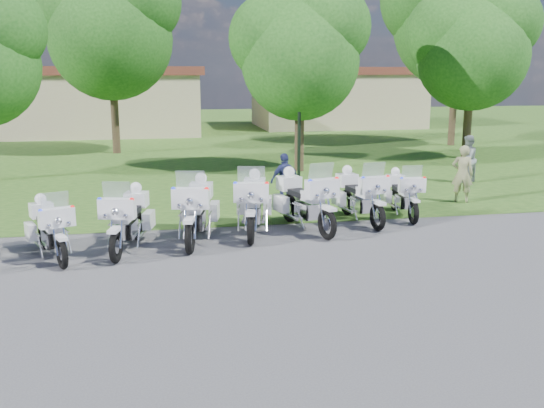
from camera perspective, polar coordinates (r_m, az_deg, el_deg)
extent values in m
plane|color=#4C4C50|center=(12.37, -2.84, -5.64)|extent=(100.00, 100.00, 0.00)
cube|color=#2B561B|center=(38.87, -8.48, 6.61)|extent=(100.00, 48.00, 0.01)
torus|color=black|center=(12.65, -19.16, -4.43)|extent=(0.35, 0.64, 0.64)
torus|color=black|center=(14.18, -20.69, -2.77)|extent=(0.35, 0.64, 0.64)
cube|color=white|center=(12.55, -19.25, -2.99)|extent=(0.31, 0.45, 0.07)
cube|color=white|center=(12.69, -19.61, -1.22)|extent=(0.72, 0.46, 0.38)
cube|color=silver|center=(12.67, -19.78, 0.30)|extent=(0.54, 0.30, 0.36)
sphere|color=red|center=(12.66, -18.27, -0.31)|extent=(0.09, 0.09, 0.09)
sphere|color=#1426E5|center=(12.53, -20.96, -0.63)|extent=(0.09, 0.09, 0.09)
cube|color=silver|center=(13.40, -20.02, -3.06)|extent=(0.50, 0.61, 0.32)
cube|color=white|center=(13.10, -19.91, -1.89)|extent=(0.46, 0.57, 0.21)
cube|color=black|center=(13.60, -20.39, -1.51)|extent=(0.52, 0.67, 0.11)
cube|color=white|center=(14.06, -19.49, -2.12)|extent=(0.34, 0.52, 0.34)
cube|color=white|center=(13.95, -21.76, -2.40)|extent=(0.34, 0.52, 0.34)
cube|color=white|center=(14.08, -20.89, -0.54)|extent=(0.56, 0.52, 0.30)
sphere|color=white|center=(14.03, -20.97, 0.45)|extent=(0.25, 0.25, 0.25)
torus|color=black|center=(12.72, -14.49, -3.91)|extent=(0.28, 0.70, 0.69)
torus|color=black|center=(14.35, -12.55, -1.96)|extent=(0.28, 0.70, 0.69)
cube|color=white|center=(12.61, -14.61, -2.36)|extent=(0.28, 0.48, 0.07)
cube|color=white|center=(12.76, -14.38, -0.41)|extent=(0.78, 0.41, 0.41)
cube|color=silver|center=(12.74, -14.39, 1.23)|extent=(0.59, 0.25, 0.39)
sphere|color=red|center=(12.57, -13.06, 0.38)|extent=(0.09, 0.09, 0.09)
sphere|color=#1426E5|center=(12.76, -15.92, 0.40)|extent=(0.09, 0.09, 0.09)
cube|color=silver|center=(13.52, -13.47, -2.35)|extent=(0.47, 0.64, 0.35)
cube|color=white|center=(13.20, -13.83, -1.11)|extent=(0.44, 0.60, 0.23)
cube|color=black|center=(13.73, -13.20, -0.65)|extent=(0.48, 0.70, 0.12)
cube|color=white|center=(14.09, -11.52, -1.45)|extent=(0.30, 0.56, 0.37)
cube|color=white|center=(14.24, -13.95, -1.41)|extent=(0.30, 0.56, 0.37)
cube|color=white|center=(14.24, -12.64, 0.44)|extent=(0.57, 0.51, 0.33)
sphere|color=white|center=(14.19, -12.69, 1.50)|extent=(0.27, 0.27, 0.27)
torus|color=black|center=(13.03, -7.73, -3.12)|extent=(0.29, 0.75, 0.74)
torus|color=black|center=(14.83, -6.64, -1.19)|extent=(0.29, 0.75, 0.74)
cube|color=white|center=(12.91, -7.80, -1.49)|extent=(0.30, 0.52, 0.08)
cube|color=white|center=(13.08, -7.66, 0.54)|extent=(0.83, 0.42, 0.44)
cube|color=silver|center=(13.08, -7.67, 2.25)|extent=(0.63, 0.26, 0.42)
sphere|color=red|center=(12.93, -6.18, 1.38)|extent=(0.10, 0.10, 0.10)
sphere|color=#1426E5|center=(13.04, -9.27, 1.38)|extent=(0.10, 0.10, 0.10)
cube|color=silver|center=(13.91, -7.15, -1.54)|extent=(0.50, 0.68, 0.38)
cube|color=white|center=(13.57, -7.35, -0.22)|extent=(0.47, 0.64, 0.24)
cube|color=black|center=(14.15, -7.00, 0.22)|extent=(0.51, 0.75, 0.13)
cube|color=white|center=(14.58, -5.45, -0.63)|extent=(0.31, 0.60, 0.40)
cube|color=white|center=(14.67, -8.03, -0.62)|extent=(0.31, 0.60, 0.40)
cube|color=white|center=(14.72, -6.68, 1.31)|extent=(0.61, 0.54, 0.35)
sphere|color=white|center=(14.67, -6.71, 2.42)|extent=(0.29, 0.29, 0.29)
torus|color=black|center=(13.58, -2.00, -2.38)|extent=(0.29, 0.75, 0.74)
torus|color=black|center=(15.39, -1.62, -0.61)|extent=(0.29, 0.75, 0.74)
cube|color=white|center=(13.47, -2.02, -0.82)|extent=(0.29, 0.51, 0.08)
cube|color=white|center=(13.65, -1.97, 1.10)|extent=(0.83, 0.42, 0.44)
cube|color=silver|center=(13.65, -1.96, 2.74)|extent=(0.63, 0.26, 0.41)
sphere|color=red|center=(13.53, -0.50, 1.91)|extent=(0.10, 0.10, 0.10)
sphere|color=#1426E5|center=(13.57, -3.47, 1.91)|extent=(0.10, 0.10, 0.10)
cube|color=silver|center=(14.48, -1.80, -0.91)|extent=(0.49, 0.68, 0.37)
cube|color=white|center=(14.14, -1.86, 0.36)|extent=(0.46, 0.63, 0.24)
cube|color=black|center=(14.72, -1.74, 0.75)|extent=(0.51, 0.74, 0.13)
cube|color=white|center=(15.18, -0.41, -0.07)|extent=(0.31, 0.60, 0.40)
cube|color=white|center=(15.21, -2.90, -0.06)|extent=(0.31, 0.60, 0.40)
cube|color=white|center=(15.29, -1.63, 1.78)|extent=(0.61, 0.54, 0.35)
sphere|color=white|center=(15.24, -1.64, 2.84)|extent=(0.29, 0.29, 0.29)
torus|color=black|center=(14.05, 5.21, -1.91)|extent=(0.33, 0.75, 0.74)
torus|color=black|center=(15.65, 1.65, -0.38)|extent=(0.33, 0.75, 0.74)
cube|color=white|center=(13.94, 5.28, -0.38)|extent=(0.32, 0.52, 0.08)
cube|color=white|center=(14.09, 4.74, 1.47)|extent=(0.84, 0.46, 0.44)
cube|color=silver|center=(14.08, 4.63, 3.06)|extent=(0.63, 0.29, 0.42)
sphere|color=red|center=(14.18, 6.12, 2.37)|extent=(0.10, 0.10, 0.10)
sphere|color=#1426E5|center=(13.82, 3.62, 2.16)|extent=(0.10, 0.10, 0.10)
cube|color=silver|center=(14.83, 3.30, -0.59)|extent=(0.53, 0.70, 0.38)
cube|color=white|center=(14.52, 3.83, 0.69)|extent=(0.49, 0.65, 0.24)
cube|color=black|center=(15.04, 2.70, 1.03)|extent=(0.54, 0.76, 0.13)
cube|color=white|center=(15.62, 3.02, 0.29)|extent=(0.34, 0.61, 0.40)
cube|color=white|center=(15.32, 0.84, 0.06)|extent=(0.34, 0.61, 0.40)
cube|color=white|center=(15.55, 1.61, 1.99)|extent=(0.63, 0.57, 0.35)
sphere|color=white|center=(15.50, 1.61, 3.04)|extent=(0.29, 0.29, 0.29)
torus|color=black|center=(15.00, 9.91, -1.21)|extent=(0.22, 0.71, 0.70)
torus|color=black|center=(16.54, 7.06, 0.15)|extent=(0.22, 0.71, 0.70)
cube|color=white|center=(14.91, 10.00, 0.13)|extent=(0.24, 0.48, 0.07)
cube|color=white|center=(15.06, 9.59, 1.76)|extent=(0.77, 0.34, 0.42)
cube|color=silver|center=(15.05, 9.53, 3.17)|extent=(0.59, 0.20, 0.39)
sphere|color=red|center=(15.12, 10.85, 2.52)|extent=(0.09, 0.09, 0.09)
sphere|color=#1426E5|center=(14.82, 8.59, 2.40)|extent=(0.09, 0.09, 0.09)
cube|color=silver|center=(15.76, 8.39, -0.04)|extent=(0.42, 0.62, 0.35)
cube|color=white|center=(15.47, 8.85, 1.09)|extent=(0.40, 0.58, 0.23)
cube|color=black|center=(15.96, 7.94, 1.39)|extent=(0.43, 0.68, 0.12)
cube|color=white|center=(16.50, 8.28, 0.71)|extent=(0.25, 0.56, 0.37)
cube|color=white|center=(16.24, 6.31, 0.58)|extent=(0.25, 0.56, 0.37)
cube|color=white|center=(16.45, 7.07, 2.26)|extent=(0.55, 0.48, 0.33)
sphere|color=white|center=(16.41, 7.09, 3.19)|extent=(0.27, 0.27, 0.27)
torus|color=black|center=(15.83, 13.18, -0.78)|extent=(0.17, 0.63, 0.63)
torus|color=black|center=(17.30, 11.45, 0.41)|extent=(0.17, 0.63, 0.63)
cube|color=white|center=(15.74, 13.26, 0.37)|extent=(0.20, 0.42, 0.07)
cube|color=white|center=(15.89, 13.04, 1.76)|extent=(0.69, 0.28, 0.37)
cube|color=silver|center=(15.89, 13.03, 2.96)|extent=(0.53, 0.15, 0.35)
sphere|color=red|center=(15.91, 14.16, 2.36)|extent=(0.08, 0.08, 0.08)
sphere|color=#1426E5|center=(15.71, 12.11, 2.34)|extent=(0.08, 0.08, 0.08)
cube|color=silver|center=(16.55, 12.27, 0.24)|extent=(0.36, 0.55, 0.32)
cube|color=white|center=(16.28, 12.57, 1.20)|extent=(0.34, 0.51, 0.21)
cube|color=black|center=(16.75, 12.02, 1.47)|extent=(0.36, 0.60, 0.11)
cube|color=white|center=(17.22, 12.50, 0.85)|extent=(0.21, 0.50, 0.34)
cube|color=white|center=(17.05, 10.72, 0.82)|extent=(0.21, 0.50, 0.34)
cube|color=white|center=(17.22, 11.50, 2.22)|extent=(0.48, 0.41, 0.30)
sphere|color=white|center=(17.18, 11.54, 3.02)|extent=(0.24, 0.24, 0.24)
cylinder|color=black|center=(22.31, 2.58, 7.83)|extent=(0.12, 0.12, 4.11)
sphere|color=white|center=(22.25, 2.63, 13.51)|extent=(0.44, 0.44, 0.44)
sphere|color=#1A5116|center=(23.14, -24.06, 14.84)|extent=(2.95, 2.95, 2.95)
cylinder|color=#38281C|center=(29.76, -14.58, 8.37)|extent=(0.36, 0.36, 3.89)
sphere|color=#1A5116|center=(29.73, -14.94, 14.83)|extent=(5.65, 5.65, 5.65)
sphere|color=#1A5116|center=(30.35, -17.43, 16.63)|extent=(4.24, 4.24, 4.24)
sphere|color=#1A5116|center=(29.45, -12.47, 18.08)|extent=(3.89, 3.89, 3.89)
cylinder|color=#38281C|center=(23.60, 2.59, 6.82)|extent=(0.36, 0.36, 3.08)
sphere|color=#1A5116|center=(23.49, 2.66, 13.30)|extent=(4.48, 4.48, 4.48)
sphere|color=#1A5116|center=(23.65, 0.08, 15.34)|extent=(3.36, 3.36, 3.36)
sphere|color=#1A5116|center=(23.54, 5.44, 16.33)|extent=(3.08, 3.08, 3.08)
cylinder|color=#38281C|center=(28.52, 17.93, 7.43)|extent=(0.36, 0.36, 3.31)
sphere|color=#1A5116|center=(28.44, 18.32, 13.17)|extent=(4.82, 4.82, 4.82)
sphere|color=#1A5116|center=(28.33, 16.14, 15.15)|extent=(3.61, 3.61, 3.61)
sphere|color=#1A5116|center=(28.81, 20.85, 15.68)|extent=(3.31, 3.31, 3.31)
cylinder|color=#38281C|center=(33.34, 16.71, 9.18)|extent=(0.36, 0.36, 4.52)
sphere|color=#1A5116|center=(33.39, 17.14, 15.88)|extent=(6.57, 6.57, 6.57)
cube|color=tan|center=(39.94, -17.36, 8.93)|extent=(14.00, 8.00, 3.60)
cube|color=brown|center=(39.89, -17.56, 11.86)|extent=(14.56, 8.32, 0.50)
cube|color=tan|center=(43.56, 6.07, 9.65)|extent=(11.00, 7.00, 3.60)
cube|color=brown|center=(43.52, 6.13, 12.35)|extent=(11.44, 7.28, 0.50)
imported|color=#919263|center=(18.76, 17.48, 2.69)|extent=(0.74, 0.64, 1.70)
imported|color=gray|center=(22.20, 17.90, 4.03)|extent=(1.02, 0.98, 1.65)
imported|color=navy|center=(17.29, 1.22, 2.23)|extent=(0.98, 0.63, 1.55)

